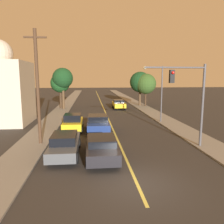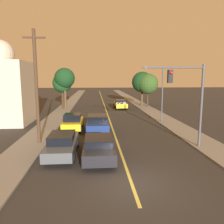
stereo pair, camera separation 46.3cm
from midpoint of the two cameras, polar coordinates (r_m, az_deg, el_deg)
The scene contains 17 objects.
ground_plane at distance 11.14m, azimuth 6.41°, elevation -18.16°, with size 200.00×200.00×0.00m, color #2D2B28.
road_surface at distance 46.05m, azimuth -2.05°, elevation 2.70°, with size 10.82×80.00×0.01m.
sidewalk_left at distance 46.24m, azimuth -10.34°, elevation 2.65°, with size 2.50×80.00×0.12m.
sidewalk_right at distance 46.80m, azimuth 6.13°, elevation 2.82°, with size 2.50×80.00×0.12m.
car_near_lane_front at distance 13.92m, azimuth -2.52°, elevation -9.02°, with size 2.01×4.76×1.45m.
car_near_lane_second at distance 20.34m, azimuth -3.18°, elevation -2.98°, with size 2.08×4.70×1.65m.
car_outer_lane_front at distance 14.87m, azimuth -11.94°, elevation -8.08°, with size 1.90×4.97×1.48m.
car_outer_lane_second at distance 21.56m, azimuth -9.60°, elevation -2.59°, with size 1.90×4.02×1.60m.
car_far_oncoming at distance 35.77m, azimuth 2.57°, elevation 2.10°, with size 1.92×4.56×1.45m.
traffic_signal_mast at distance 16.29m, azimuth 20.11°, elevation 5.02°, with size 4.38×0.42×5.89m.
streetlamp_right at distance 24.77m, azimuth 12.32°, elevation 6.81°, with size 2.22×0.36×6.20m.
utility_pole_left at distance 17.06m, azimuth -18.40°, elevation 6.53°, with size 1.60×0.24×8.38m.
tree_left_near at distance 36.03m, azimuth -12.53°, elevation 7.34°, with size 3.05×3.05×5.60m.
tree_left_far at distance 35.35m, azimuth -11.91°, elevation 8.56°, with size 3.20×3.20×6.44m.
tree_right_near at distance 39.13m, azimuth 8.24°, elevation 7.72°, with size 3.62×3.62×5.96m.
tree_right_far at distance 38.46m, azimuth 9.71°, elevation 7.25°, with size 3.52×3.52×5.62m.
domed_building_left at distance 26.79m, azimuth -26.17°, elevation 5.39°, with size 5.76×5.76×9.05m.
Camera 2 is at (-1.72, -9.74, 5.08)m, focal length 35.00 mm.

